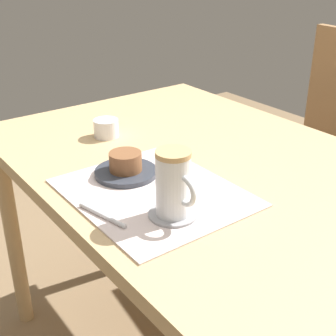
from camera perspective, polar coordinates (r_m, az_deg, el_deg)
dining_table at (r=1.22m, az=4.23°, el=-2.40°), size 1.18×0.81×0.73m
wooden_chair at (r=1.89m, az=18.16°, el=2.16°), size 0.47×0.47×0.94m
placemat at (r=1.02m, az=-1.80°, el=-3.01°), size 0.39×0.33×0.00m
pastry_plate at (r=1.10m, az=-5.15°, el=-0.52°), size 0.15×0.15×0.01m
pastry at (r=1.08m, az=-5.21°, el=0.80°), size 0.08×0.08×0.04m
coffee_coaster at (r=0.93m, az=0.60°, el=-5.63°), size 0.10×0.10×0.00m
coffee_mug at (r=0.90m, az=0.71°, el=-1.90°), size 0.10×0.07×0.13m
teaspoon at (r=0.94m, az=-8.03°, el=-5.71°), size 0.13×0.04×0.01m
sugar_bowl at (r=1.33m, az=-7.55°, el=4.84°), size 0.07×0.07×0.05m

